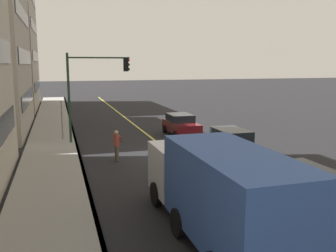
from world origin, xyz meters
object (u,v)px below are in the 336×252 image
Objects in this scene: street_sign_post at (62,118)px; car_green at (306,188)px; car_navy at (231,144)px; pedestrian_with_backpack at (117,143)px; traffic_light_mast at (92,82)px; car_maroon at (181,124)px; truck_blue at (218,189)px.

car_green is at bearing -150.78° from street_sign_post.
car_green is 7.42m from car_navy.
car_navy is 6.37m from pedestrian_with_backpack.
car_green is 0.79× the size of traffic_light_mast.
traffic_light_mast reaches higher than car_green.
car_navy is 9.99m from traffic_light_mast.
traffic_light_mast is (-1.01, 6.53, 3.29)m from car_maroon.
pedestrian_with_backpack is at bearing 8.40° from truck_blue.
car_maroon is 0.68× the size of traffic_light_mast.
car_green is 1.05× the size of car_navy.
car_green is 0.60× the size of truck_blue.
pedestrian_with_backpack reaches higher than car_green.
car_maroon is at bearing -0.64° from car_green.
truck_blue is (-8.65, 4.76, 0.72)m from car_navy.
street_sign_post is at bearing 14.64° from truck_blue.
car_green is 1.67× the size of street_sign_post.
pedestrian_with_backpack is at bearing -156.20° from street_sign_post.
car_navy is at bearing -4.73° from car_green.
car_maroon is 7.38m from traffic_light_mast.
car_maroon is at bearing -15.04° from truck_blue.
traffic_light_mast is at bearing 47.57° from car_navy.
truck_blue reaches higher than car_navy.
traffic_light_mast reaches higher than car_maroon.
traffic_light_mast is at bearing -121.37° from street_sign_post.
truck_blue reaches higher than pedestrian_with_backpack.
traffic_light_mast is 3.41m from street_sign_post.
pedestrian_with_backpack is (8.71, 5.62, 0.22)m from car_green.
street_sign_post reaches higher than car_navy.
pedestrian_with_backpack reaches higher than car_maroon.
traffic_light_mast is 2.13× the size of street_sign_post.
street_sign_post is at bearing 49.78° from car_navy.
street_sign_post is (6.29, 2.77, 0.66)m from pedestrian_with_backpack.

